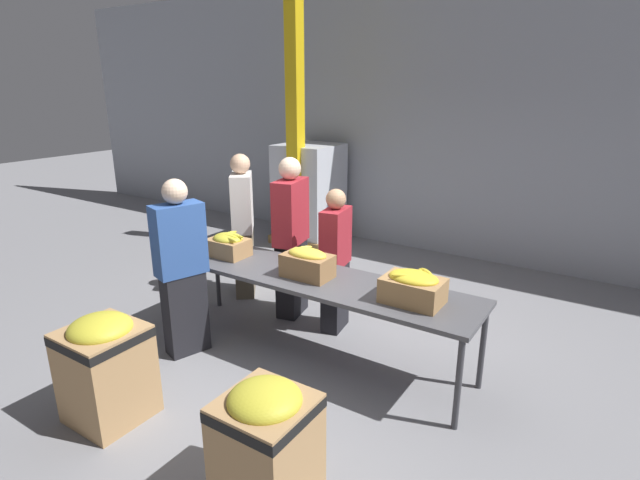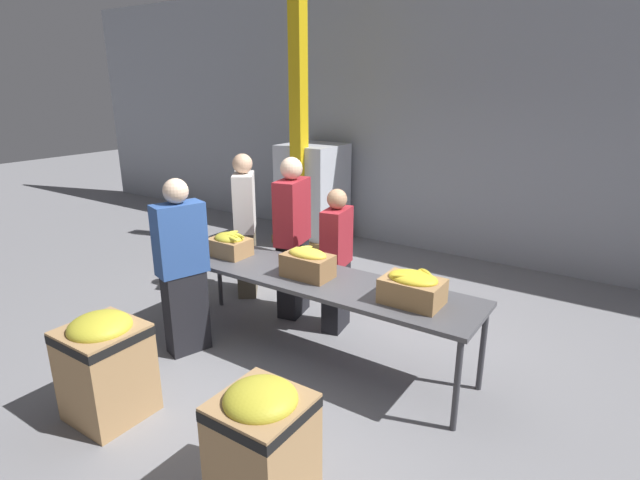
{
  "view_description": "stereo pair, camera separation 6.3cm",
  "coord_description": "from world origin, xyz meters",
  "px_view_note": "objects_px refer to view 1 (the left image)",
  "views": [
    {
      "loc": [
        2.41,
        -3.56,
        2.53
      ],
      "look_at": [
        0.15,
        -0.09,
        1.21
      ],
      "focal_mm": 28.0,
      "sensor_mm": 36.0,
      "label": 1
    },
    {
      "loc": [
        2.46,
        -3.53,
        2.53
      ],
      "look_at": [
        0.15,
        -0.09,
        1.21
      ],
      "focal_mm": 28.0,
      "sensor_mm": 36.0,
      "label": 2
    }
  ],
  "objects_px": {
    "banana_box_0": "(228,245)",
    "pallet_stack_0": "(309,194)",
    "volunteer_1": "(243,227)",
    "donation_bin_1": "(266,443)",
    "volunteer_2": "(335,262)",
    "sorting_table": "(311,281)",
    "banana_box_1": "(307,263)",
    "support_pillar": "(295,119)",
    "volunteer_3": "(182,270)",
    "donation_bin_0": "(106,365)",
    "volunteer_0": "(291,239)",
    "banana_box_2": "(413,287)"
  },
  "relations": [
    {
      "from": "banana_box_0",
      "to": "pallet_stack_0",
      "type": "xyz_separation_m",
      "value": [
        -1.04,
        3.01,
        -0.15
      ]
    },
    {
      "from": "volunteer_1",
      "to": "donation_bin_1",
      "type": "height_order",
      "value": "volunteer_1"
    },
    {
      "from": "volunteer_2",
      "to": "sorting_table",
      "type": "bearing_deg",
      "value": -0.23
    },
    {
      "from": "sorting_table",
      "to": "banana_box_1",
      "type": "bearing_deg",
      "value": -113.5
    },
    {
      "from": "banana_box_1",
      "to": "support_pillar",
      "type": "height_order",
      "value": "support_pillar"
    },
    {
      "from": "banana_box_1",
      "to": "volunteer_3",
      "type": "distance_m",
      "value": 1.19
    },
    {
      "from": "sorting_table",
      "to": "volunteer_2",
      "type": "xyz_separation_m",
      "value": [
        -0.09,
        0.58,
        -0.01
      ]
    },
    {
      "from": "volunteer_2",
      "to": "donation_bin_0",
      "type": "xyz_separation_m",
      "value": [
        -0.7,
        -2.23,
        -0.3
      ]
    },
    {
      "from": "volunteer_2",
      "to": "donation_bin_1",
      "type": "bearing_deg",
      "value": 12.18
    },
    {
      "from": "volunteer_1",
      "to": "pallet_stack_0",
      "type": "xyz_separation_m",
      "value": [
        -0.56,
        2.24,
        -0.08
      ]
    },
    {
      "from": "donation_bin_0",
      "to": "banana_box_0",
      "type": "bearing_deg",
      "value": 97.87
    },
    {
      "from": "support_pillar",
      "to": "pallet_stack_0",
      "type": "bearing_deg",
      "value": 97.8
    },
    {
      "from": "volunteer_0",
      "to": "donation_bin_1",
      "type": "bearing_deg",
      "value": 20.79
    },
    {
      "from": "sorting_table",
      "to": "banana_box_2",
      "type": "xyz_separation_m",
      "value": [
        1.01,
        -0.03,
        0.18
      ]
    },
    {
      "from": "banana_box_1",
      "to": "pallet_stack_0",
      "type": "distance_m",
      "value": 3.67
    },
    {
      "from": "banana_box_1",
      "to": "banana_box_2",
      "type": "relative_size",
      "value": 0.94
    },
    {
      "from": "volunteer_3",
      "to": "support_pillar",
      "type": "bearing_deg",
      "value": 34.54
    },
    {
      "from": "volunteer_3",
      "to": "volunteer_2",
      "type": "bearing_deg",
      "value": -20.89
    },
    {
      "from": "banana_box_0",
      "to": "support_pillar",
      "type": "distance_m",
      "value": 2.95
    },
    {
      "from": "banana_box_0",
      "to": "support_pillar",
      "type": "bearing_deg",
      "value": 110.85
    },
    {
      "from": "volunteer_3",
      "to": "volunteer_1",
      "type": "bearing_deg",
      "value": 35.98
    },
    {
      "from": "donation_bin_0",
      "to": "pallet_stack_0",
      "type": "relative_size",
      "value": 0.55
    },
    {
      "from": "volunteer_2",
      "to": "volunteer_3",
      "type": "xyz_separation_m",
      "value": [
        -0.96,
        -1.19,
        0.1
      ]
    },
    {
      "from": "donation_bin_1",
      "to": "support_pillar",
      "type": "bearing_deg",
      "value": 123.45
    },
    {
      "from": "banana_box_0",
      "to": "donation_bin_0",
      "type": "height_order",
      "value": "banana_box_0"
    },
    {
      "from": "banana_box_2",
      "to": "volunteer_1",
      "type": "height_order",
      "value": "volunteer_1"
    },
    {
      "from": "donation_bin_0",
      "to": "donation_bin_1",
      "type": "xyz_separation_m",
      "value": [
        1.58,
        0.0,
        -0.01
      ]
    },
    {
      "from": "donation_bin_1",
      "to": "volunteer_2",
      "type": "bearing_deg",
      "value": 111.37
    },
    {
      "from": "banana_box_1",
      "to": "volunteer_0",
      "type": "distance_m",
      "value": 0.95
    },
    {
      "from": "banana_box_0",
      "to": "volunteer_2",
      "type": "relative_size",
      "value": 0.26
    },
    {
      "from": "volunteer_1",
      "to": "donation_bin_0",
      "type": "height_order",
      "value": "volunteer_1"
    },
    {
      "from": "banana_box_1",
      "to": "donation_bin_0",
      "type": "bearing_deg",
      "value": -115.86
    },
    {
      "from": "banana_box_2",
      "to": "support_pillar",
      "type": "xyz_separation_m",
      "value": [
        -3.01,
        2.59,
        1.05
      ]
    },
    {
      "from": "volunteer_3",
      "to": "donation_bin_1",
      "type": "relative_size",
      "value": 2.02
    },
    {
      "from": "donation_bin_1",
      "to": "support_pillar",
      "type": "distance_m",
      "value": 5.28
    },
    {
      "from": "volunteer_1",
      "to": "volunteer_3",
      "type": "relative_size",
      "value": 1.02
    },
    {
      "from": "volunteer_2",
      "to": "banana_box_2",
      "type": "bearing_deg",
      "value": 51.73
    },
    {
      "from": "banana_box_1",
      "to": "banana_box_2",
      "type": "height_order",
      "value": "banana_box_1"
    },
    {
      "from": "banana_box_0",
      "to": "volunteer_1",
      "type": "xyz_separation_m",
      "value": [
        -0.48,
        0.77,
        -0.07
      ]
    },
    {
      "from": "donation_bin_0",
      "to": "support_pillar",
      "type": "relative_size",
      "value": 0.22
    },
    {
      "from": "volunteer_1",
      "to": "donation_bin_1",
      "type": "relative_size",
      "value": 2.05
    },
    {
      "from": "banana_box_2",
      "to": "volunteer_2",
      "type": "distance_m",
      "value": 1.28
    },
    {
      "from": "banana_box_1",
      "to": "donation_bin_1",
      "type": "height_order",
      "value": "banana_box_1"
    },
    {
      "from": "donation_bin_0",
      "to": "support_pillar",
      "type": "height_order",
      "value": "support_pillar"
    },
    {
      "from": "volunteer_3",
      "to": "pallet_stack_0",
      "type": "distance_m",
      "value": 3.76
    },
    {
      "from": "banana_box_1",
      "to": "volunteer_1",
      "type": "xyz_separation_m",
      "value": [
        -1.48,
        0.8,
        -0.09
      ]
    },
    {
      "from": "banana_box_2",
      "to": "pallet_stack_0",
      "type": "bearing_deg",
      "value": 135.35
    },
    {
      "from": "volunteer_1",
      "to": "volunteer_3",
      "type": "height_order",
      "value": "volunteer_1"
    },
    {
      "from": "volunteer_2",
      "to": "support_pillar",
      "type": "xyz_separation_m",
      "value": [
        -1.91,
        1.98,
        1.24
      ]
    },
    {
      "from": "banana_box_2",
      "to": "donation_bin_0",
      "type": "bearing_deg",
      "value": -138.27
    }
  ]
}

